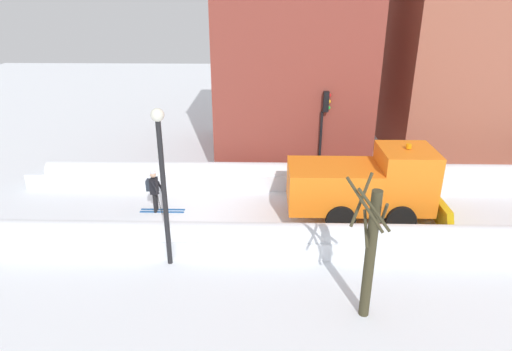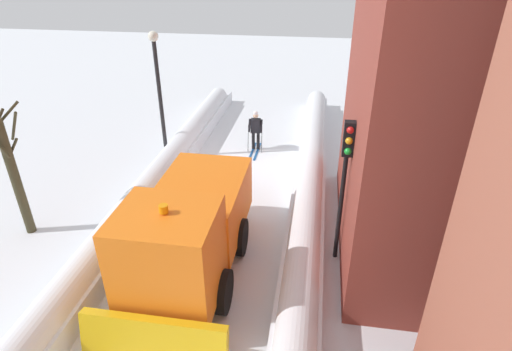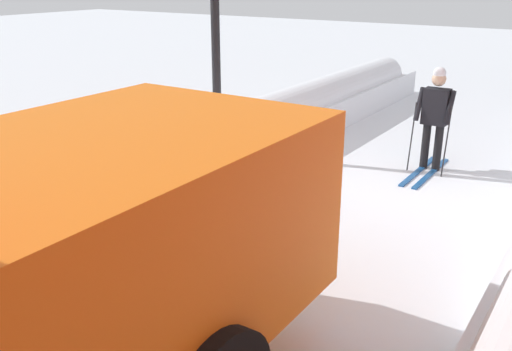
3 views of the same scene
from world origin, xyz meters
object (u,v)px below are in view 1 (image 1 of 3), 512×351
Objects in this scene: bare_tree_near at (370,251)px; plow_truck at (367,184)px; skier at (154,189)px; street_lamp at (162,170)px; traffic_light_pole at (324,119)px.

plow_truck is at bearing 168.48° from bare_tree_near.
bare_tree_near is at bearing 49.84° from skier.
plow_truck reaches higher than skier.
skier is 0.44× the size of bare_tree_near.
bare_tree_near is (5.64, -1.15, 0.58)m from plow_truck.
plow_truck is 7.94m from street_lamp.
street_lamp reaches higher than bare_tree_near.
traffic_light_pole is at bearing -161.75° from plow_truck.
traffic_light_pole is 0.81× the size of street_lamp.
traffic_light_pole is 1.03× the size of bare_tree_near.
street_lamp is at bearing 19.85° from skier.
traffic_light_pole is at bearing -179.23° from bare_tree_near.
traffic_light_pole is 9.55m from bare_tree_near.
traffic_light_pole reaches higher than skier.
street_lamp is at bearing -65.03° from plow_truck.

